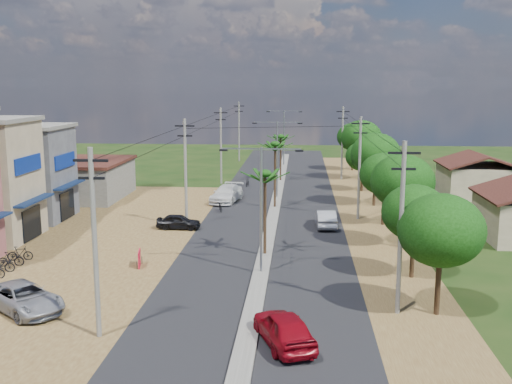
% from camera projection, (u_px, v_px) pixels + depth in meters
% --- Properties ---
extents(ground, '(160.00, 160.00, 0.00)m').
position_uv_depth(ground, '(261.00, 274.00, 37.55)').
color(ground, black).
rests_on(ground, ground).
extents(road, '(12.00, 110.00, 0.04)m').
position_uv_depth(road, '(272.00, 220.00, 52.27)').
color(road, black).
rests_on(road, ground).
extents(median, '(1.00, 90.00, 0.18)m').
position_uv_depth(median, '(274.00, 212.00, 55.20)').
color(median, '#605E56').
rests_on(median, ground).
extents(dirt_lot_west, '(18.00, 46.00, 0.04)m').
position_uv_depth(dirt_lot_west, '(75.00, 237.00, 46.49)').
color(dirt_lot_west, brown).
rests_on(dirt_lot_west, ground).
extents(dirt_shoulder_east, '(5.00, 90.00, 0.03)m').
position_uv_depth(dirt_shoulder_east, '(371.00, 222.00, 51.65)').
color(dirt_shoulder_east, brown).
rests_on(dirt_shoulder_east, ground).
extents(shophouse_grey, '(9.00, 6.40, 8.30)m').
position_uv_depth(shophouse_grey, '(20.00, 172.00, 52.14)').
color(shophouse_grey, '#45464C').
rests_on(shophouse_grey, ground).
extents(low_shed, '(10.40, 10.40, 3.95)m').
position_uv_depth(low_shed, '(75.00, 179.00, 62.28)').
color(low_shed, '#605E56').
rests_on(low_shed, ground).
extents(house_east_far, '(7.60, 7.50, 4.60)m').
position_uv_depth(house_east_far, '(477.00, 174.00, 63.06)').
color(house_east_far, gray).
rests_on(house_east_far, ground).
extents(tree_east_a, '(4.40, 4.40, 6.37)m').
position_uv_depth(tree_east_a, '(441.00, 230.00, 30.17)').
color(tree_east_a, black).
rests_on(tree_east_a, ground).
extents(tree_east_b, '(4.00, 4.00, 5.83)m').
position_uv_depth(tree_east_b, '(415.00, 212.00, 36.14)').
color(tree_east_b, black).
rests_on(tree_east_b, ground).
extents(tree_east_c, '(4.60, 4.60, 6.83)m').
position_uv_depth(tree_east_c, '(403.00, 182.00, 42.84)').
color(tree_east_c, black).
rests_on(tree_east_c, ground).
extents(tree_east_d, '(4.20, 4.20, 6.13)m').
position_uv_depth(tree_east_d, '(385.00, 174.00, 49.83)').
color(tree_east_d, black).
rests_on(tree_east_d, ground).
extents(tree_east_e, '(4.80, 4.80, 7.14)m').
position_uv_depth(tree_east_e, '(376.00, 154.00, 57.53)').
color(tree_east_e, black).
rests_on(tree_east_e, ground).
extents(tree_east_f, '(3.80, 3.80, 5.52)m').
position_uv_depth(tree_east_f, '(363.00, 156.00, 65.62)').
color(tree_east_f, black).
rests_on(tree_east_f, ground).
extents(tree_east_g, '(5.00, 5.00, 7.38)m').
position_uv_depth(tree_east_g, '(361.00, 138.00, 73.18)').
color(tree_east_g, black).
rests_on(tree_east_g, ground).
extents(tree_east_h, '(4.40, 4.40, 6.52)m').
position_uv_depth(tree_east_h, '(353.00, 137.00, 81.16)').
color(tree_east_h, black).
rests_on(tree_east_h, ground).
extents(palm_median_near, '(2.00, 2.00, 6.15)m').
position_uv_depth(palm_median_near, '(265.00, 177.00, 40.48)').
color(palm_median_near, black).
rests_on(palm_median_near, ground).
extents(palm_median_mid, '(2.00, 2.00, 6.55)m').
position_uv_depth(palm_median_mid, '(275.00, 147.00, 56.12)').
color(palm_median_mid, black).
rests_on(palm_median_mid, ground).
extents(palm_median_far, '(2.00, 2.00, 5.85)m').
position_uv_depth(palm_median_far, '(281.00, 138.00, 71.93)').
color(palm_median_far, black).
rests_on(palm_median_far, ground).
extents(streetlight_near, '(5.10, 0.18, 8.00)m').
position_uv_depth(streetlight_near, '(261.00, 199.00, 36.69)').
color(streetlight_near, gray).
rests_on(streetlight_near, ground).
extents(streetlight_mid, '(5.10, 0.18, 8.00)m').
position_uv_depth(streetlight_mid, '(277.00, 153.00, 61.22)').
color(streetlight_mid, gray).
rests_on(streetlight_mid, ground).
extents(streetlight_far, '(5.10, 0.18, 8.00)m').
position_uv_depth(streetlight_far, '(284.00, 133.00, 85.75)').
color(streetlight_far, gray).
rests_on(streetlight_far, ground).
extents(utility_pole_w_a, '(1.60, 0.24, 9.00)m').
position_uv_depth(utility_pole_w_a, '(95.00, 239.00, 27.40)').
color(utility_pole_w_a, '#605E56').
rests_on(utility_pole_w_a, ground).
extents(utility_pole_w_b, '(1.60, 0.24, 9.00)m').
position_uv_depth(utility_pole_w_b, '(186.00, 171.00, 48.98)').
color(utility_pole_w_b, '#605E56').
rests_on(utility_pole_w_b, ground).
extents(utility_pole_w_c, '(1.60, 0.24, 9.00)m').
position_uv_depth(utility_pole_w_c, '(221.00, 144.00, 70.57)').
color(utility_pole_w_c, '#605E56').
rests_on(utility_pole_w_c, ground).
extents(utility_pole_w_d, '(1.60, 0.24, 9.00)m').
position_uv_depth(utility_pole_w_d, '(239.00, 130.00, 91.17)').
color(utility_pole_w_d, '#605E56').
rests_on(utility_pole_w_d, ground).
extents(utility_pole_e_a, '(1.60, 0.24, 9.00)m').
position_uv_depth(utility_pole_e_a, '(401.00, 225.00, 30.27)').
color(utility_pole_e_a, '#605E56').
rests_on(utility_pole_e_a, ground).
extents(utility_pole_e_b, '(1.60, 0.24, 9.00)m').
position_uv_depth(utility_pole_e_b, '(359.00, 166.00, 51.85)').
color(utility_pole_e_b, '#605E56').
rests_on(utility_pole_e_b, ground).
extents(utility_pole_e_c, '(1.60, 0.24, 9.00)m').
position_uv_depth(utility_pole_e_c, '(342.00, 141.00, 73.44)').
color(utility_pole_e_c, '#605E56').
rests_on(utility_pole_e_c, ground).
extents(car_red_near, '(3.41, 5.03, 1.59)m').
position_uv_depth(car_red_near, '(284.00, 329.00, 27.21)').
color(car_red_near, maroon).
rests_on(car_red_near, ground).
extents(car_silver_mid, '(1.76, 4.50, 1.46)m').
position_uv_depth(car_silver_mid, '(325.00, 219.00, 49.63)').
color(car_silver_mid, gray).
rests_on(car_silver_mid, ground).
extents(car_white_far, '(3.28, 5.98, 1.64)m').
position_uv_depth(car_white_far, '(227.00, 194.00, 60.11)').
color(car_white_far, silver).
rests_on(car_white_far, ground).
extents(car_parked_silver, '(5.63, 5.07, 1.45)m').
position_uv_depth(car_parked_silver, '(24.00, 298.00, 31.24)').
color(car_parked_silver, gray).
rests_on(car_parked_silver, ground).
extents(car_parked_dark, '(3.64, 1.55, 1.23)m').
position_uv_depth(car_parked_dark, '(179.00, 222.00, 48.92)').
color(car_parked_dark, black).
rests_on(car_parked_dark, ground).
extents(moto_rider_east, '(1.19, 1.76, 0.87)m').
position_uv_depth(moto_rider_east, '(280.00, 324.00, 28.65)').
color(moto_rider_east, black).
rests_on(moto_rider_east, ground).
extents(moto_rider_west_a, '(1.03, 1.92, 0.96)m').
position_uv_depth(moto_rider_west_a, '(220.00, 207.00, 55.66)').
color(moto_rider_west_a, black).
rests_on(moto_rider_west_a, ground).
extents(moto_rider_west_b, '(0.64, 1.64, 0.96)m').
position_uv_depth(moto_rider_west_b, '(247.00, 183.00, 69.04)').
color(moto_rider_west_b, black).
rests_on(moto_rider_west_b, ground).
extents(roadside_sign, '(0.35, 1.32, 1.11)m').
position_uv_depth(roadside_sign, '(139.00, 259.00, 38.90)').
color(roadside_sign, '#AD0F27').
rests_on(roadside_sign, ground).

